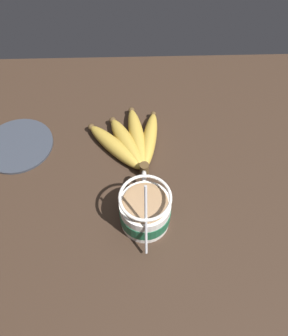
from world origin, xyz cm
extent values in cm
cube|color=#332319|center=(0.00, 0.00, 1.59)|extent=(90.74, 90.74, 3.18)
cylinder|color=white|center=(-7.91, 2.91, 6.84)|extent=(9.71, 9.71, 7.32)
cylinder|color=#195638|center=(-7.91, 2.91, 6.49)|extent=(9.91, 9.91, 3.31)
torus|color=white|center=(-2.15, 2.91, 7.91)|extent=(5.45, 0.90, 5.45)
cylinder|color=#997551|center=(-7.91, 2.91, 10.60)|extent=(8.51, 8.51, 0.40)
torus|color=white|center=(-7.91, 2.91, 12.65)|extent=(9.71, 9.71, 0.60)
cylinder|color=silver|center=(-12.40, 2.91, 11.92)|extent=(6.04, 0.50, 14.67)
ellipsoid|color=silver|center=(-9.61, 2.91, 4.68)|extent=(3.00, 2.00, 0.80)
cylinder|color=#4C381E|center=(2.98, 2.75, 5.82)|extent=(2.00, 2.00, 3.00)
ellipsoid|color=#B79338|center=(12.08, 1.26, 4.75)|extent=(16.75, 5.77, 3.15)
sphere|color=#4C381E|center=(20.20, -0.07, 4.75)|extent=(1.42, 1.42, 1.42)
ellipsoid|color=#B79338|center=(12.75, 4.14, 4.90)|extent=(18.05, 5.92, 3.45)
sphere|color=#4C381E|center=(21.53, 5.39, 4.90)|extent=(1.55, 1.55, 1.55)
ellipsoid|color=#B79338|center=(11.01, 6.59, 5.02)|extent=(15.85, 10.14, 3.68)
sphere|color=#4C381E|center=(18.14, 9.99, 5.02)|extent=(1.66, 1.66, 1.66)
ellipsoid|color=#B79338|center=(9.95, 9.24, 4.97)|extent=(14.91, 14.24, 3.58)
sphere|color=#4C381E|center=(16.19, 15.05, 4.97)|extent=(1.61, 1.61, 1.61)
cylinder|color=#333842|center=(12.32, 32.25, 3.48)|extent=(16.41, 16.41, 0.60)
camera|label=1|loc=(-37.14, 3.97, 63.41)|focal=35.00mm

